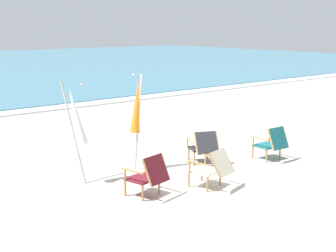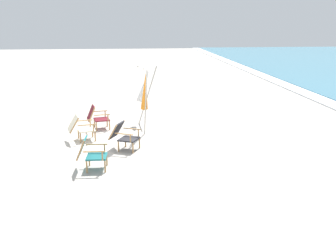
{
  "view_description": "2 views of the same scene",
  "coord_description": "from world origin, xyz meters",
  "px_view_note": "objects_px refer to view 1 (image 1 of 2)",
  "views": [
    {
      "loc": [
        -6.74,
        -7.15,
        3.11
      ],
      "look_at": [
        0.42,
        1.69,
        0.65
      ],
      "focal_mm": 50.0,
      "sensor_mm": 36.0,
      "label": 1
    },
    {
      "loc": [
        10.92,
        0.54,
        3.51
      ],
      "look_at": [
        0.03,
        1.62,
        0.55
      ],
      "focal_mm": 42.0,
      "sensor_mm": 36.0,
      "label": 2
    }
  ],
  "objects_px": {
    "beach_chair_front_left": "(272,142)",
    "beach_chair_mid_center": "(212,167)",
    "umbrella_furled_orange": "(137,107)",
    "beach_chair_front_right": "(149,174)",
    "beach_chair_back_left": "(204,146)",
    "umbrella_furled_white": "(76,117)"
  },
  "relations": [
    {
      "from": "beach_chair_front_left",
      "to": "beach_chair_mid_center",
      "type": "bearing_deg",
      "value": -168.27
    },
    {
      "from": "umbrella_furled_orange",
      "to": "beach_chair_front_right",
      "type": "bearing_deg",
      "value": -118.75
    },
    {
      "from": "beach_chair_back_left",
      "to": "umbrella_furled_white",
      "type": "bearing_deg",
      "value": 165.61
    },
    {
      "from": "beach_chair_back_left",
      "to": "beach_chair_front_left",
      "type": "bearing_deg",
      "value": -28.42
    },
    {
      "from": "beach_chair_mid_center",
      "to": "beach_chair_back_left",
      "type": "relative_size",
      "value": 0.96
    },
    {
      "from": "beach_chair_front_right",
      "to": "umbrella_furled_white",
      "type": "distance_m",
      "value": 1.94
    },
    {
      "from": "umbrella_furled_orange",
      "to": "beach_chair_front_left",
      "type": "bearing_deg",
      "value": -27.4
    },
    {
      "from": "umbrella_furled_orange",
      "to": "umbrella_furled_white",
      "type": "xyz_separation_m",
      "value": [
        -1.44,
        0.04,
        -0.06
      ]
    },
    {
      "from": "beach_chair_back_left",
      "to": "umbrella_furled_white",
      "type": "relative_size",
      "value": 0.46
    },
    {
      "from": "beach_chair_front_right",
      "to": "beach_chair_front_left",
      "type": "height_order",
      "value": "beach_chair_front_left"
    },
    {
      "from": "beach_chair_mid_center",
      "to": "beach_chair_front_left",
      "type": "bearing_deg",
      "value": 11.73
    },
    {
      "from": "beach_chair_front_right",
      "to": "beach_chair_mid_center",
      "type": "xyz_separation_m",
      "value": [
        1.25,
        -0.39,
        -0.01
      ]
    },
    {
      "from": "beach_chair_back_left",
      "to": "umbrella_furled_orange",
      "type": "distance_m",
      "value": 1.8
    },
    {
      "from": "beach_chair_front_right",
      "to": "beach_chair_back_left",
      "type": "bearing_deg",
      "value": 21.85
    },
    {
      "from": "beach_chair_back_left",
      "to": "umbrella_furled_orange",
      "type": "height_order",
      "value": "umbrella_furled_orange"
    },
    {
      "from": "umbrella_furled_orange",
      "to": "umbrella_furled_white",
      "type": "height_order",
      "value": "umbrella_furled_orange"
    },
    {
      "from": "beach_chair_mid_center",
      "to": "beach_chair_front_left",
      "type": "height_order",
      "value": "beach_chair_front_left"
    },
    {
      "from": "beach_chair_back_left",
      "to": "umbrella_furled_white",
      "type": "height_order",
      "value": "umbrella_furled_white"
    },
    {
      "from": "beach_chair_front_left",
      "to": "umbrella_furled_orange",
      "type": "bearing_deg",
      "value": 152.6
    },
    {
      "from": "beach_chair_front_left",
      "to": "umbrella_furled_orange",
      "type": "distance_m",
      "value": 3.31
    },
    {
      "from": "beach_chair_back_left",
      "to": "umbrella_furled_white",
      "type": "xyz_separation_m",
      "value": [
        -2.81,
        0.72,
        0.9
      ]
    },
    {
      "from": "umbrella_furled_orange",
      "to": "beach_chair_back_left",
      "type": "bearing_deg",
      "value": -26.29
    }
  ]
}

